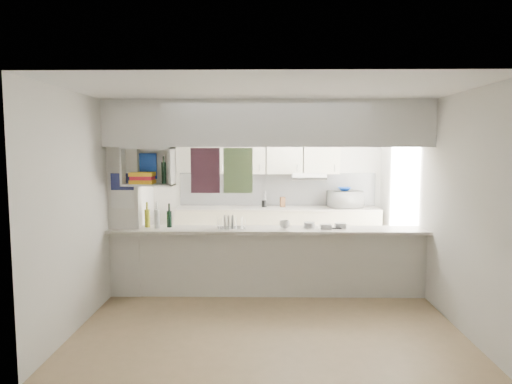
{
  "coord_description": "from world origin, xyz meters",
  "views": [
    {
      "loc": [
        -0.05,
        -6.0,
        2.01
      ],
      "look_at": [
        -0.16,
        0.5,
        1.36
      ],
      "focal_mm": 32.0,
      "sensor_mm": 36.0,
      "label": 1
    }
  ],
  "objects_px": {
    "bowl": "(344,189)",
    "wine_bottles": "(152,218)",
    "microwave": "(345,199)",
    "dish_rack": "(231,223)"
  },
  "relations": [
    {
      "from": "bowl",
      "to": "wine_bottles",
      "type": "height_order",
      "value": "bowl"
    },
    {
      "from": "microwave",
      "to": "dish_rack",
      "type": "relative_size",
      "value": 1.37
    },
    {
      "from": "microwave",
      "to": "dish_rack",
      "type": "height_order",
      "value": "microwave"
    },
    {
      "from": "microwave",
      "to": "bowl",
      "type": "relative_size",
      "value": 2.34
    },
    {
      "from": "wine_bottles",
      "to": "bowl",
      "type": "bearing_deg",
      "value": 35.56
    },
    {
      "from": "microwave",
      "to": "bowl",
      "type": "height_order",
      "value": "bowl"
    },
    {
      "from": "bowl",
      "to": "wine_bottles",
      "type": "distance_m",
      "value": 3.62
    },
    {
      "from": "microwave",
      "to": "bowl",
      "type": "xyz_separation_m",
      "value": [
        -0.01,
        0.03,
        0.18
      ]
    },
    {
      "from": "microwave",
      "to": "bowl",
      "type": "bearing_deg",
      "value": -83.97
    },
    {
      "from": "dish_rack",
      "to": "wine_bottles",
      "type": "height_order",
      "value": "wine_bottles"
    }
  ]
}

